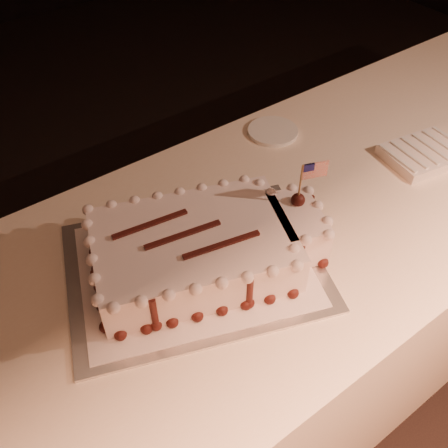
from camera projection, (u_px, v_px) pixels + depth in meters
banquet_table at (293, 295)px, 1.50m from camera, size 2.40×0.80×0.75m
cake_board at (194, 267)px, 1.09m from camera, size 0.65×0.57×0.01m
doily at (194, 265)px, 1.08m from camera, size 0.58×0.51×0.00m
sheet_cake at (207, 247)px, 1.05m from camera, size 0.54×0.41×0.20m
napkin_stack at (424, 154)px, 1.36m from camera, size 0.23×0.19×0.03m
side_plate at (273, 131)px, 1.45m from camera, size 0.15×0.15×0.01m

